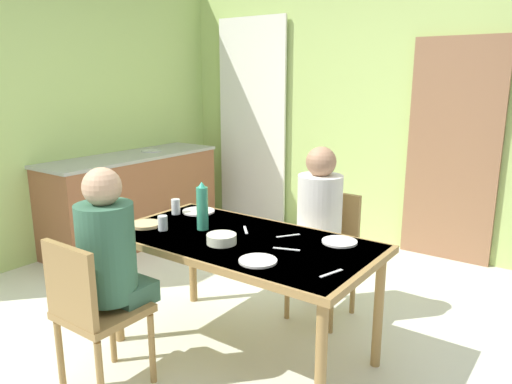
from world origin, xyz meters
TOP-DOWN VIEW (x-y plane):
  - ground_plane at (0.00, 0.00)m, footprint 6.17×6.17m
  - wall_back at (0.00, 2.37)m, footprint 4.58×0.10m
  - wall_left at (-2.19, 0.59)m, footprint 0.10×3.56m
  - door_wooden at (0.86, 2.29)m, footprint 0.80×0.05m
  - curtain_panel at (-1.35, 2.27)m, footprint 0.90×0.03m
  - kitchen_counter at (-1.86, 0.92)m, footprint 0.61×1.88m
  - dining_table at (0.30, -0.09)m, footprint 1.59×0.84m
  - chair_near_diner at (-0.09, -0.86)m, footprint 0.40×0.40m
  - chair_far_diner at (0.46, 0.68)m, footprint 0.40×0.40m
  - person_near_diner at (-0.09, -0.72)m, footprint 0.30×0.37m
  - person_far_diner at (0.46, 0.55)m, footprint 0.30×0.37m
  - water_bottle_green_near at (0.00, -0.09)m, footprint 0.07×0.07m
  - serving_bowl_center at (0.26, -0.22)m, footprint 0.17×0.17m
  - dinner_plate_near_left at (-0.28, 0.18)m, footprint 0.23×0.23m
  - dinner_plate_near_right at (0.80, 0.18)m, footprint 0.20×0.20m
  - dinner_plate_far_center at (0.59, -0.33)m, footprint 0.20×0.20m
  - drinking_glass_by_near_diner at (-0.19, -0.24)m, footprint 0.06×0.06m
  - drinking_glass_by_far_diner at (-0.38, 0.06)m, footprint 0.06×0.06m
  - bread_plate_sliced at (-0.34, -0.25)m, footprint 0.19×0.19m
  - cutlery_knife_near at (0.23, 0.05)m, footprint 0.11×0.12m
  - cutlery_fork_near at (0.50, 0.11)m, footprint 0.10×0.13m
  - cutlery_knife_far at (0.97, -0.25)m, footprint 0.06×0.15m
  - cutlery_fork_far at (0.61, -0.09)m, footprint 0.15×0.06m

SIDE VIEW (x-z plane):
  - ground_plane at x=0.00m, z-range 0.00..0.00m
  - kitchen_counter at x=-1.86m, z-range 0.00..0.91m
  - chair_near_diner at x=-0.09m, z-range 0.06..0.93m
  - chair_far_diner at x=0.46m, z-range 0.06..0.93m
  - dining_table at x=0.30m, z-range 0.30..1.04m
  - cutlery_knife_near at x=0.23m, z-range 0.74..0.75m
  - cutlery_fork_near at x=0.50m, z-range 0.74..0.75m
  - cutlery_knife_far at x=0.97m, z-range 0.74..0.75m
  - cutlery_fork_far at x=0.61m, z-range 0.74..0.75m
  - dinner_plate_near_left at x=-0.28m, z-range 0.74..0.75m
  - dinner_plate_near_right at x=0.80m, z-range 0.74..0.75m
  - dinner_plate_far_center at x=0.59m, z-range 0.74..0.75m
  - bread_plate_sliced at x=-0.34m, z-range 0.74..0.76m
  - serving_bowl_center at x=0.26m, z-range 0.74..0.80m
  - person_near_diner at x=-0.09m, z-range 0.40..1.17m
  - person_far_diner at x=0.46m, z-range 0.40..1.17m
  - drinking_glass_by_near_diner at x=-0.19m, z-range 0.74..0.83m
  - drinking_glass_by_far_diner at x=-0.38m, z-range 0.74..0.85m
  - water_bottle_green_near at x=0.00m, z-range 0.73..1.03m
  - door_wooden at x=0.86m, z-range 0.00..2.00m
  - curtain_panel at x=-1.35m, z-range 0.00..2.30m
  - wall_back at x=0.00m, z-range 0.00..2.73m
  - wall_left at x=-2.19m, z-range 0.00..2.73m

